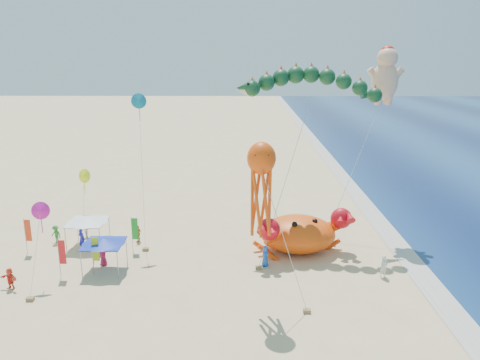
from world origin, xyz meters
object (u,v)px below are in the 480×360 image
cherub_kite (386,74)px  octopus_kite (261,182)px  canopy_white (87,220)px  crab_inflatable (298,233)px  canopy_blue (103,241)px  dragon_kite (310,88)px

cherub_kite → octopus_kite: (-11.52, -14.40, -6.12)m
cherub_kite → canopy_white: 29.40m
crab_inflatable → octopus_kite: octopus_kite is taller
octopus_kite → canopy_blue: size_ratio=3.40×
crab_inflatable → cherub_kite: cherub_kite is taller
dragon_kite → canopy_blue: dragon_kite is taller
crab_inflatable → canopy_blue: size_ratio=2.64×
crab_inflatable → canopy_white: 18.38m
crab_inflatable → dragon_kite: 12.30m
octopus_kite → canopy_white: size_ratio=3.21×
octopus_kite → canopy_blue: octopus_kite is taller
canopy_blue → octopus_kite: bearing=-22.7°
dragon_kite → canopy_white: size_ratio=4.32×
crab_inflatable → cherub_kite: bearing=34.5°
octopus_kite → canopy_white: bearing=146.4°
cherub_kite → canopy_blue: cherub_kite is taller
crab_inflatable → canopy_blue: bearing=-165.9°
dragon_kite → crab_inflatable: bearing=-108.9°
octopus_kite → crab_inflatable: bearing=68.4°
crab_inflatable → canopy_white: size_ratio=2.50×
cherub_kite → canopy_white: cherub_kite is taller
crab_inflatable → dragon_kite: dragon_kite is taller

